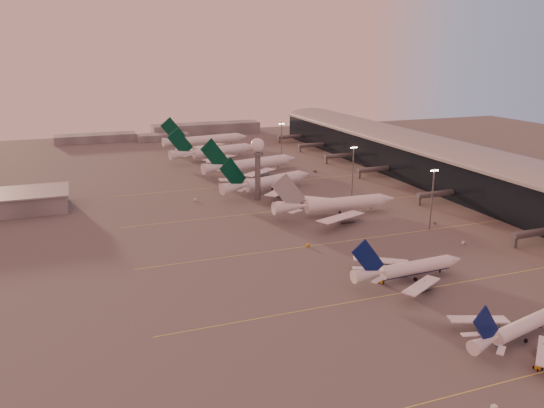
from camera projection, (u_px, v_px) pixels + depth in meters
name	position (u px, v px, depth m)	size (l,w,h in m)	color
ground	(383.00, 315.00, 142.91)	(700.00, 700.00, 0.00)	#535050
taxiway_markings	(373.00, 236.00, 203.29)	(180.00, 185.25, 0.02)	#EEE754
terminal	(451.00, 167.00, 274.89)	(57.00, 362.00, 23.04)	black
radar_tower	(258.00, 157.00, 246.78)	(6.40, 6.40, 31.10)	slate
mast_b	(432.00, 197.00, 206.83)	(3.60, 0.56, 25.00)	slate
mast_c	(353.00, 169.00, 254.71)	(3.60, 0.56, 25.00)	slate
mast_d	(281.00, 140.00, 335.12)	(3.60, 0.56, 25.00)	slate
distant_horizon	(175.00, 132.00, 435.56)	(165.00, 37.50, 9.00)	slate
narrowbody_near	(517.00, 331.00, 129.27)	(35.01, 27.63, 13.87)	white
narrowbody_mid	(409.00, 271.00, 163.71)	(40.88, 32.61, 15.97)	white
widebody_white	(336.00, 207.00, 228.49)	(57.83, 46.31, 20.34)	white
greentail_a	(268.00, 184.00, 266.45)	(54.69, 43.40, 20.72)	white
greentail_b	(252.00, 167.00, 305.13)	(62.12, 49.56, 22.98)	white
greentail_c	(215.00, 154.00, 343.14)	(61.93, 49.43, 22.89)	white
greentail_d	(207.00, 142.00, 384.81)	(65.91, 52.84, 24.06)	white
gsv_truck_a	(496.00, 405.00, 105.16)	(5.43, 2.13, 2.18)	white
gsv_tug_near	(538.00, 368.00, 118.53)	(2.05, 3.38, 0.96)	orange
gsv_tug_mid	(382.00, 282.00, 162.40)	(3.69, 3.71, 0.93)	orange
gsv_truck_b	(464.00, 241.00, 195.27)	(5.40, 3.44, 2.05)	white
gsv_truck_c	(308.00, 244.00, 192.57)	(5.37, 2.91, 2.05)	orange
gsv_catering_b	(435.00, 220.00, 217.20)	(4.48, 2.50, 3.49)	slate
gsv_tug_far	(300.00, 203.00, 245.46)	(3.75, 3.92, 0.97)	white
gsv_truck_d	(195.00, 198.00, 250.69)	(3.45, 6.01, 2.29)	white
gsv_tug_hangar	(315.00, 171.00, 309.54)	(3.99, 3.41, 0.98)	slate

